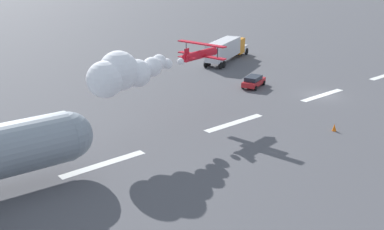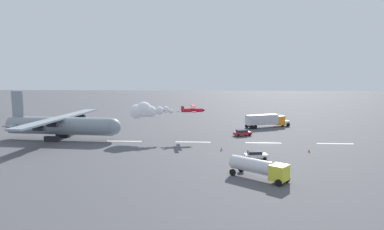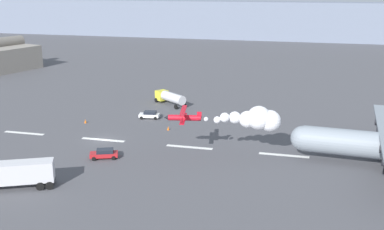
{
  "view_description": "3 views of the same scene",
  "coord_description": "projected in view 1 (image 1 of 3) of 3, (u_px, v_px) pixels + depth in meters",
  "views": [
    {
      "loc": [
        48.4,
        32.17,
        17.08
      ],
      "look_at": [
        21.64,
        0.0,
        2.23
      ],
      "focal_mm": 42.75,
      "sensor_mm": 36.0,
      "label": 1
    },
    {
      "loc": [
        11.66,
        75.27,
        15.62
      ],
      "look_at": [
        16.27,
        -5.04,
        5.53
      ],
      "focal_mm": 31.78,
      "sensor_mm": 36.0,
      "label": 2
    },
    {
      "loc": [
        34.24,
        -72.57,
        27.21
      ],
      "look_at": [
        15.46,
        2.96,
        4.81
      ],
      "focal_mm": 44.05,
      "sensor_mm": 36.0,
      "label": 3
    }
  ],
  "objects": [
    {
      "name": "runway_stripe_4",
      "position": [
        234.0,
        123.0,
        48.7
      ],
      "size": [
        8.0,
        0.9,
        0.01
      ],
      "primitive_type": "cube",
      "color": "white",
      "rests_on": "ground"
    },
    {
      "name": "runway_stripe_3",
      "position": [
        322.0,
        95.0,
        58.19
      ],
      "size": [
        8.0,
        0.9,
        0.01
      ],
      "primitive_type": "cube",
      "color": "white",
      "rests_on": "ground"
    },
    {
      "name": "ground_plane",
      "position": [
        322.0,
        95.0,
        58.19
      ],
      "size": [
        440.0,
        440.0,
        0.0
      ],
      "primitive_type": "plane",
      "color": "#4C4C51",
      "rests_on": "ground"
    },
    {
      "name": "runway_stripe_5",
      "position": [
        104.0,
        164.0,
        39.21
      ],
      "size": [
        8.0,
        0.9,
        0.01
      ],
      "primitive_type": "cube",
      "color": "white",
      "rests_on": "ground"
    },
    {
      "name": "followme_car_yellow",
      "position": [
        254.0,
        81.0,
        61.52
      ],
      "size": [
        4.69,
        3.23,
        1.52
      ],
      "color": "#B21E23",
      "rests_on": "ground"
    },
    {
      "name": "semi_truck_orange",
      "position": [
        226.0,
        49.0,
        75.79
      ],
      "size": [
        13.35,
        8.21,
        3.7
      ],
      "color": "silver",
      "rests_on": "ground"
    },
    {
      "name": "traffic_cone_far",
      "position": [
        334.0,
        127.0,
        46.4
      ],
      "size": [
        0.44,
        0.44,
        0.75
      ],
      "primitive_type": "cone",
      "color": "orange",
      "rests_on": "ground"
    },
    {
      "name": "stunt_biplane_red",
      "position": [
        126.0,
        72.0,
        42.2
      ],
      "size": [
        17.86,
        6.9,
        3.97
      ],
      "color": "red"
    }
  ]
}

